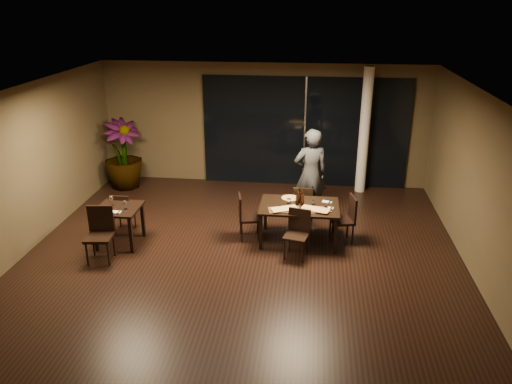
% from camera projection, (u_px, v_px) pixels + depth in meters
% --- Properties ---
extents(ground, '(8.00, 8.00, 0.00)m').
position_uv_depth(ground, '(242.00, 257.00, 9.14)').
color(ground, black).
rests_on(ground, ground).
extents(wall_back, '(8.00, 0.10, 3.00)m').
position_uv_depth(wall_back, '(264.00, 124.00, 12.33)').
color(wall_back, '#4C4029').
rests_on(wall_back, ground).
extents(wall_front, '(8.00, 0.10, 3.00)m').
position_uv_depth(wall_front, '(182.00, 324.00, 4.85)').
color(wall_front, '#4C4029').
rests_on(wall_front, ground).
extents(wall_left, '(0.10, 8.00, 3.00)m').
position_uv_depth(wall_left, '(20.00, 172.00, 9.02)').
color(wall_left, '#4C4029').
rests_on(wall_left, ground).
extents(wall_right, '(0.10, 8.00, 3.00)m').
position_uv_depth(wall_right, '(486.00, 191.00, 8.15)').
color(wall_right, '#4C4029').
rests_on(wall_right, ground).
extents(ceiling, '(8.00, 8.00, 0.04)m').
position_uv_depth(ceiling, '(240.00, 92.00, 8.03)').
color(ceiling, silver).
rests_on(ceiling, wall_back).
extents(window_panel, '(5.00, 0.06, 2.70)m').
position_uv_depth(window_panel, '(305.00, 132.00, 12.19)').
color(window_panel, black).
rests_on(window_panel, ground).
extents(column, '(0.24, 0.24, 3.00)m').
position_uv_depth(column, '(364.00, 131.00, 11.70)').
color(column, white).
rests_on(column, ground).
extents(main_table, '(1.50, 1.00, 0.75)m').
position_uv_depth(main_table, '(299.00, 209.00, 9.52)').
color(main_table, black).
rests_on(main_table, ground).
extents(side_table, '(0.80, 0.80, 0.75)m').
position_uv_depth(side_table, '(119.00, 214.00, 9.44)').
color(side_table, black).
rests_on(side_table, ground).
extents(chair_main_far, '(0.43, 0.43, 0.86)m').
position_uv_depth(chair_main_far, '(303.00, 203.00, 10.26)').
color(chair_main_far, black).
rests_on(chair_main_far, ground).
extents(chair_main_near, '(0.50, 0.50, 0.89)m').
position_uv_depth(chair_main_near, '(298.00, 231.00, 9.05)').
color(chair_main_near, black).
rests_on(chair_main_near, ground).
extents(chair_main_left, '(0.50, 0.50, 0.91)m').
position_uv_depth(chair_main_left, '(246.00, 214.00, 9.69)').
color(chair_main_left, black).
rests_on(chair_main_left, ground).
extents(chair_main_right, '(0.51, 0.51, 0.93)m').
position_uv_depth(chair_main_right, '(346.00, 217.00, 9.56)').
color(chair_main_right, black).
rests_on(chair_main_right, ground).
extents(chair_side_far, '(0.39, 0.39, 0.84)m').
position_uv_depth(chair_side_far, '(122.00, 211.00, 9.93)').
color(chair_side_far, black).
rests_on(chair_side_far, ground).
extents(chair_side_near, '(0.51, 0.51, 0.99)m').
position_uv_depth(chair_side_near, '(100.00, 231.00, 8.91)').
color(chair_side_near, black).
rests_on(chair_side_near, ground).
extents(diner, '(0.75, 0.60, 1.95)m').
position_uv_depth(diner, '(310.00, 174.00, 10.46)').
color(diner, '#2A2D2F').
rests_on(diner, ground).
extents(potted_plant, '(1.31, 1.31, 1.69)m').
position_uv_depth(potted_plant, '(123.00, 154.00, 12.20)').
color(potted_plant, '#1D4617').
rests_on(potted_plant, ground).
extents(pizza_board_left, '(0.64, 0.42, 0.01)m').
position_uv_depth(pizza_board_left, '(284.00, 210.00, 9.27)').
color(pizza_board_left, '#4D2F18').
rests_on(pizza_board_left, main_table).
extents(pizza_board_right, '(0.62, 0.45, 0.01)m').
position_uv_depth(pizza_board_right, '(315.00, 210.00, 9.25)').
color(pizza_board_right, '#4B2B18').
rests_on(pizza_board_right, main_table).
extents(oblong_pizza_left, '(0.53, 0.39, 0.02)m').
position_uv_depth(oblong_pizza_left, '(284.00, 209.00, 9.27)').
color(oblong_pizza_left, '#6C0909').
rests_on(oblong_pizza_left, pizza_board_left).
extents(oblong_pizza_right, '(0.54, 0.36, 0.02)m').
position_uv_depth(oblong_pizza_right, '(315.00, 210.00, 9.24)').
color(oblong_pizza_right, '#6D090A').
rests_on(oblong_pizza_right, pizza_board_right).
extents(round_pizza, '(0.33, 0.33, 0.01)m').
position_uv_depth(round_pizza, '(290.00, 198.00, 9.80)').
color(round_pizza, red).
rests_on(round_pizza, main_table).
extents(bottle_a, '(0.06, 0.06, 0.28)m').
position_uv_depth(bottle_a, '(297.00, 198.00, 9.48)').
color(bottle_a, black).
rests_on(bottle_a, main_table).
extents(bottle_b, '(0.06, 0.06, 0.28)m').
position_uv_depth(bottle_b, '(303.00, 198.00, 9.45)').
color(bottle_b, black).
rests_on(bottle_b, main_table).
extents(bottle_c, '(0.07, 0.07, 0.31)m').
position_uv_depth(bottle_c, '(299.00, 195.00, 9.55)').
color(bottle_c, black).
rests_on(bottle_c, main_table).
extents(tumbler_left, '(0.08, 0.08, 0.10)m').
position_uv_depth(tumbler_left, '(289.00, 201.00, 9.56)').
color(tumbler_left, white).
rests_on(tumbler_left, main_table).
extents(tumbler_right, '(0.07, 0.07, 0.08)m').
position_uv_depth(tumbler_right, '(313.00, 202.00, 9.52)').
color(tumbler_right, white).
rests_on(tumbler_right, main_table).
extents(napkin_near, '(0.20, 0.14, 0.01)m').
position_uv_depth(napkin_near, '(328.00, 208.00, 9.36)').
color(napkin_near, white).
rests_on(napkin_near, main_table).
extents(napkin_far, '(0.20, 0.15, 0.01)m').
position_uv_depth(napkin_far, '(327.00, 202.00, 9.63)').
color(napkin_far, silver).
rests_on(napkin_far, main_table).
extents(wine_glass_a, '(0.08, 0.08, 0.19)m').
position_uv_depth(wine_glass_a, '(111.00, 201.00, 9.45)').
color(wine_glass_a, white).
rests_on(wine_glass_a, side_table).
extents(wine_glass_b, '(0.07, 0.07, 0.17)m').
position_uv_depth(wine_glass_b, '(125.00, 205.00, 9.29)').
color(wine_glass_b, white).
rests_on(wine_glass_b, side_table).
extents(side_napkin, '(0.18, 0.12, 0.01)m').
position_uv_depth(side_napkin, '(116.00, 212.00, 9.18)').
color(side_napkin, white).
rests_on(side_napkin, side_table).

